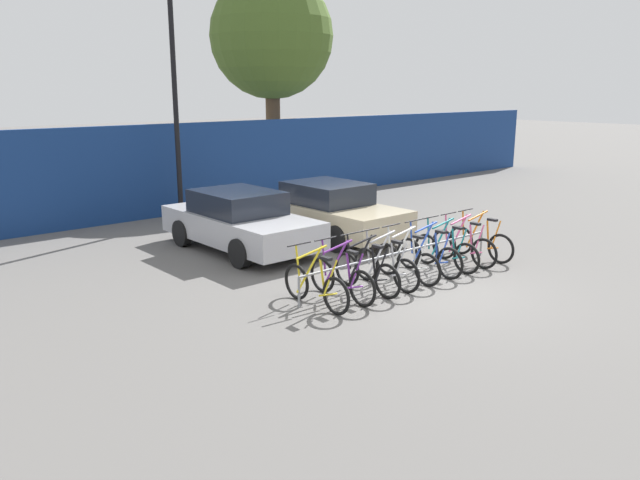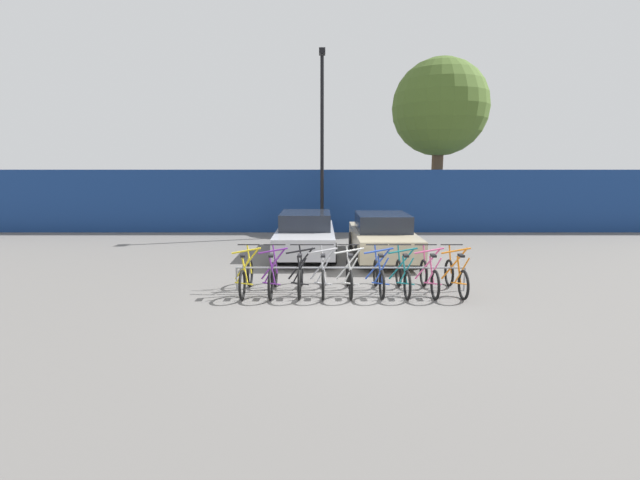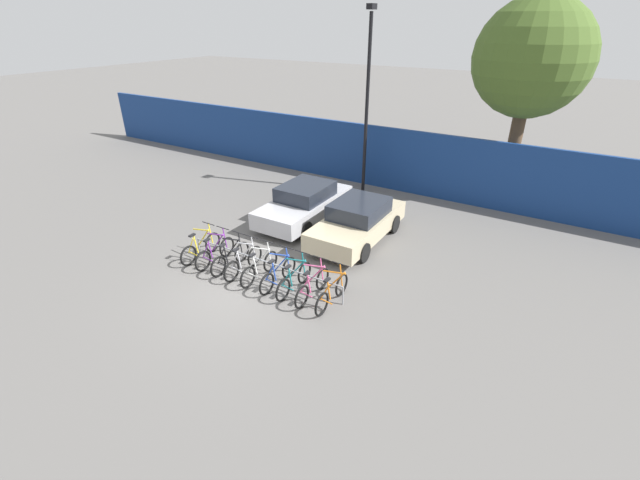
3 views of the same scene
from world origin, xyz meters
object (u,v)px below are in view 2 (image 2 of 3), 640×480
(bicycle_pink, at_px, (430,277))
(car_silver, at_px, (307,234))
(bicycle_black, at_px, (301,277))
(lamp_post, at_px, (323,137))
(tree_behind_hoarding, at_px, (441,108))
(bicycle_blue, at_px, (380,277))
(bike_rack, at_px, (352,270))
(bicycle_teal, at_px, (404,277))
(bicycle_orange, at_px, (457,277))
(bicycle_white, at_px, (350,277))
(bicycle_yellow, at_px, (247,277))
(car_beige, at_px, (383,236))
(bicycle_purple, at_px, (274,277))
(bicycle_silver, at_px, (324,277))

(bicycle_pink, height_order, car_silver, car_silver)
(bicycle_black, distance_m, lamp_post, 8.78)
(tree_behind_hoarding, bearing_deg, bicycle_blue, -111.01)
(bike_rack, xyz_separation_m, tree_behind_hoarding, (4.77, 10.62, 4.95))
(bicycle_teal, distance_m, bicycle_orange, 1.22)
(tree_behind_hoarding, bearing_deg, car_silver, -131.95)
(bike_rack, relative_size, bicycle_pink, 3.13)
(bicycle_white, bearing_deg, bicycle_blue, -3.24)
(bike_rack, distance_m, car_silver, 4.18)
(bicycle_yellow, distance_m, bicycle_pink, 4.20)
(bicycle_white, relative_size, car_silver, 0.40)
(bicycle_orange, height_order, car_silver, car_silver)
(bicycle_pink, height_order, tree_behind_hoarding, tree_behind_hoarding)
(bicycle_orange, distance_m, car_beige, 3.93)
(bicycle_purple, height_order, bicycle_blue, same)
(bicycle_purple, distance_m, bicycle_silver, 1.14)
(bicycle_blue, distance_m, lamp_post, 8.86)
(bicycle_yellow, height_order, bicycle_pink, same)
(bicycle_yellow, height_order, bicycle_white, same)
(bicycle_black, xyz_separation_m, lamp_post, (0.53, 7.97, 3.64))
(bicycle_orange, xyz_separation_m, car_beige, (-1.16, 3.75, 0.31))
(bicycle_orange, bearing_deg, lamp_post, 113.87)
(lamp_post, bearing_deg, bicycle_black, -93.81)
(bicycle_black, xyz_separation_m, car_beige, (2.41, 3.75, 0.31))
(car_beige, height_order, lamp_post, lamp_post)
(bicycle_yellow, bearing_deg, car_beige, 45.30)
(tree_behind_hoarding, bearing_deg, bicycle_teal, -108.42)
(bicycle_pink, distance_m, lamp_post, 9.09)
(bicycle_yellow, bearing_deg, lamp_post, 77.02)
(lamp_post, bearing_deg, bike_rack, -85.39)
(bicycle_black, relative_size, bicycle_white, 1.00)
(bicycle_orange, relative_size, lamp_post, 0.23)
(bicycle_yellow, relative_size, car_beige, 0.40)
(bicycle_silver, bearing_deg, bicycle_pink, -2.83)
(bicycle_yellow, bearing_deg, bicycle_white, -0.43)
(bicycle_silver, xyz_separation_m, bicycle_white, (0.61, 0.00, 0.00))
(bicycle_black, height_order, car_beige, car_beige)
(bike_rack, height_order, bicycle_yellow, bicycle_yellow)
(bicycle_blue, relative_size, bicycle_orange, 1.00)
(lamp_post, bearing_deg, car_beige, -66.06)
(car_beige, bearing_deg, bicycle_purple, -129.04)
(bicycle_orange, bearing_deg, bicycle_yellow, -176.98)
(bicycle_black, height_order, bicycle_white, same)
(car_beige, height_order, tree_behind_hoarding, tree_behind_hoarding)
(bicycle_yellow, xyz_separation_m, bicycle_blue, (3.04, 0.00, 0.00))
(bicycle_purple, relative_size, bicycle_blue, 1.00)
(bicycle_yellow, relative_size, bicycle_pink, 1.00)
(bicycle_black, bearing_deg, lamp_post, 82.61)
(bike_rack, relative_size, bicycle_black, 3.13)
(bicycle_black, height_order, bicycle_orange, same)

